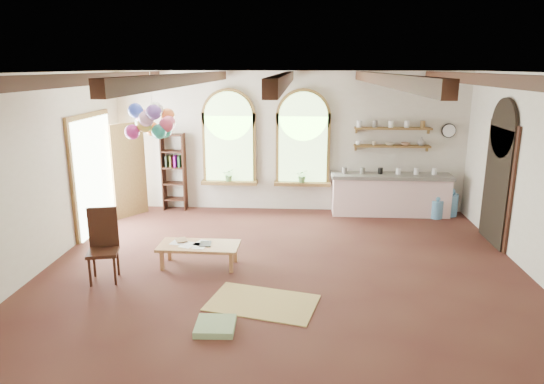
# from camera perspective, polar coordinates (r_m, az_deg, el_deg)

# --- Properties ---
(floor) EXTENTS (8.00, 8.00, 0.00)m
(floor) POSITION_cam_1_polar(r_m,az_deg,el_deg) (8.27, 1.36, -8.89)
(floor) COLOR #4D2920
(floor) RESTS_ON ground
(ceiling_beams) EXTENTS (6.20, 6.80, 0.18)m
(ceiling_beams) POSITION_cam_1_polar(r_m,az_deg,el_deg) (7.59, 1.50, 13.12)
(ceiling_beams) COLOR black
(ceiling_beams) RESTS_ON ceiling
(window_left) EXTENTS (1.30, 0.28, 2.20)m
(window_left) POSITION_cam_1_polar(r_m,az_deg,el_deg) (11.26, -5.08, 6.03)
(window_left) COLOR brown
(window_left) RESTS_ON floor
(window_right) EXTENTS (1.30, 0.28, 2.20)m
(window_right) POSITION_cam_1_polar(r_m,az_deg,el_deg) (11.13, 3.66, 5.96)
(window_right) COLOR brown
(window_right) RESTS_ON floor
(left_doorway) EXTENTS (0.10, 1.90, 2.50)m
(left_doorway) POSITION_cam_1_polar(r_m,az_deg,el_deg) (10.51, -20.26, 1.90)
(left_doorway) COLOR brown
(left_doorway) RESTS_ON floor
(right_doorway) EXTENTS (0.10, 1.30, 2.40)m
(right_doorway) POSITION_cam_1_polar(r_m,az_deg,el_deg) (10.03, 24.93, 0.58)
(right_doorway) COLOR black
(right_doorway) RESTS_ON floor
(kitchen_counter) EXTENTS (2.68, 0.62, 0.94)m
(kitchen_counter) POSITION_cam_1_polar(r_m,az_deg,el_deg) (11.32, 13.74, -0.26)
(kitchen_counter) COLOR silver
(kitchen_counter) RESTS_ON floor
(wall_shelf_lower) EXTENTS (1.70, 0.24, 0.04)m
(wall_shelf_lower) POSITION_cam_1_polar(r_m,az_deg,el_deg) (11.28, 13.91, 5.26)
(wall_shelf_lower) COLOR brown
(wall_shelf_lower) RESTS_ON wall_back
(wall_shelf_upper) EXTENTS (1.70, 0.24, 0.04)m
(wall_shelf_upper) POSITION_cam_1_polar(r_m,az_deg,el_deg) (11.22, 14.03, 7.28)
(wall_shelf_upper) COLOR brown
(wall_shelf_upper) RESTS_ON wall_back
(wall_clock) EXTENTS (0.32, 0.04, 0.32)m
(wall_clock) POSITION_cam_1_polar(r_m,az_deg,el_deg) (11.59, 20.09, 6.80)
(wall_clock) COLOR black
(wall_clock) RESTS_ON wall_back
(bookshelf) EXTENTS (0.53, 0.32, 1.80)m
(bookshelf) POSITION_cam_1_polar(r_m,az_deg,el_deg) (11.55, -11.47, 2.33)
(bookshelf) COLOR black
(bookshelf) RESTS_ON floor
(coffee_table) EXTENTS (1.36, 0.65, 0.38)m
(coffee_table) POSITION_cam_1_polar(r_m,az_deg,el_deg) (8.30, -8.58, -6.42)
(coffee_table) COLOR tan
(coffee_table) RESTS_ON floor
(side_chair) EXTENTS (0.55, 0.55, 1.15)m
(side_chair) POSITION_cam_1_polar(r_m,az_deg,el_deg) (8.14, -19.16, -7.60)
(side_chair) COLOR black
(side_chair) RESTS_ON floor
(floor_mat) EXTENTS (1.69, 1.27, 0.02)m
(floor_mat) POSITION_cam_1_polar(r_m,az_deg,el_deg) (7.12, -1.14, -12.89)
(floor_mat) COLOR tan
(floor_mat) RESTS_ON floor
(floor_cushion) EXTENTS (0.52, 0.52, 0.09)m
(floor_cushion) POSITION_cam_1_polar(r_m,az_deg,el_deg) (6.52, -6.68, -15.39)
(floor_cushion) COLOR #83A270
(floor_cushion) RESTS_ON floor
(water_jug_a) EXTENTS (0.33, 0.33, 0.65)m
(water_jug_a) POSITION_cam_1_polar(r_m,az_deg,el_deg) (11.69, 20.22, -1.29)
(water_jug_a) COLOR #5893BE
(water_jug_a) RESTS_ON floor
(water_jug_b) EXTENTS (0.27, 0.27, 0.53)m
(water_jug_b) POSITION_cam_1_polar(r_m,az_deg,el_deg) (11.40, 18.80, -1.82)
(water_jug_b) COLOR #5893BE
(water_jug_b) RESTS_ON floor
(balloon_cluster) EXTENTS (0.85, 0.94, 1.16)m
(balloon_cluster) POSITION_cam_1_polar(r_m,az_deg,el_deg) (9.03, -13.90, 8.06)
(balloon_cluster) COLOR silver
(balloon_cluster) RESTS_ON floor
(table_book) EXTENTS (0.27, 0.32, 0.02)m
(table_book) POSITION_cam_1_polar(r_m,az_deg,el_deg) (8.49, -11.24, -5.65)
(table_book) COLOR olive
(table_book) RESTS_ON coffee_table
(tablet) EXTENTS (0.22, 0.29, 0.01)m
(tablet) POSITION_cam_1_polar(r_m,az_deg,el_deg) (8.28, -7.83, -6.06)
(tablet) COLOR black
(tablet) RESTS_ON coffee_table
(potted_plant_left) EXTENTS (0.27, 0.23, 0.30)m
(potted_plant_left) POSITION_cam_1_polar(r_m,az_deg,el_deg) (11.29, -5.07, 2.03)
(potted_plant_left) COLOR #598C4C
(potted_plant_left) RESTS_ON window_left
(potted_plant_right) EXTENTS (0.27, 0.23, 0.30)m
(potted_plant_right) POSITION_cam_1_polar(r_m,az_deg,el_deg) (11.17, 3.59, 1.91)
(potted_plant_right) COLOR #598C4C
(potted_plant_right) RESTS_ON window_right
(shelf_cup_a) EXTENTS (0.12, 0.10, 0.10)m
(shelf_cup_a) POSITION_cam_1_polar(r_m,az_deg,el_deg) (11.16, 10.12, 5.72)
(shelf_cup_a) COLOR white
(shelf_cup_a) RESTS_ON wall_shelf_lower
(shelf_cup_b) EXTENTS (0.10, 0.10, 0.09)m
(shelf_cup_b) POSITION_cam_1_polar(r_m,az_deg,el_deg) (11.20, 11.91, 5.66)
(shelf_cup_b) COLOR beige
(shelf_cup_b) RESTS_ON wall_shelf_lower
(shelf_bowl_a) EXTENTS (0.22, 0.22, 0.05)m
(shelf_bowl_a) POSITION_cam_1_polar(r_m,az_deg,el_deg) (11.26, 13.67, 5.50)
(shelf_bowl_a) COLOR beige
(shelf_bowl_a) RESTS_ON wall_shelf_lower
(shelf_bowl_b) EXTENTS (0.20, 0.20, 0.06)m
(shelf_bowl_b) POSITION_cam_1_polar(r_m,az_deg,el_deg) (11.33, 15.42, 5.46)
(shelf_bowl_b) COLOR #8C664C
(shelf_bowl_b) RESTS_ON wall_shelf_lower
(shelf_vase) EXTENTS (0.18, 0.18, 0.19)m
(shelf_vase) POSITION_cam_1_polar(r_m,az_deg,el_deg) (11.40, 17.18, 5.72)
(shelf_vase) COLOR slate
(shelf_vase) RESTS_ON wall_shelf_lower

